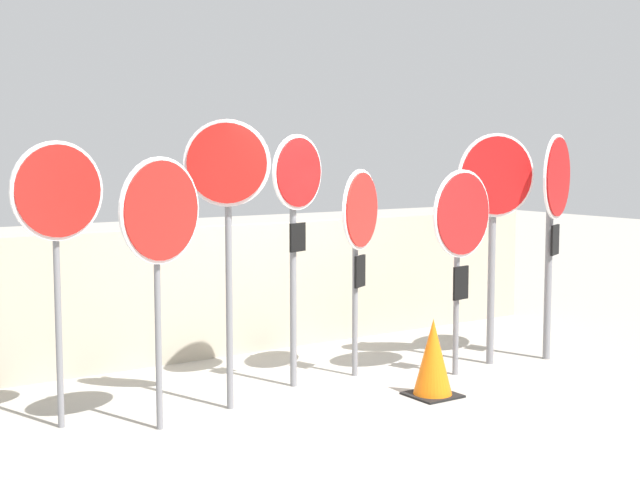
# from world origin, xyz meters

# --- Properties ---
(ground_plane) EXTENTS (40.00, 40.00, 0.00)m
(ground_plane) POSITION_xyz_m (0.00, 0.00, 0.00)
(ground_plane) COLOR gray
(fence_back) EXTENTS (8.19, 0.12, 1.43)m
(fence_back) POSITION_xyz_m (0.00, 1.75, 0.71)
(fence_back) COLOR #A89E89
(fence_back) RESTS_ON ground
(stop_sign_0) EXTENTS (0.78, 0.17, 2.32)m
(stop_sign_0) POSITION_xyz_m (-2.59, 0.17, 1.77)
(stop_sign_0) COLOR slate
(stop_sign_0) RESTS_ON ground
(stop_sign_1) EXTENTS (0.80, 0.33, 2.19)m
(stop_sign_1) POSITION_xyz_m (-1.94, -0.31, 1.67)
(stop_sign_1) COLOR slate
(stop_sign_1) RESTS_ON ground
(stop_sign_2) EXTENTS (0.62, 0.43, 2.50)m
(stop_sign_2) POSITION_xyz_m (-1.24, -0.11, 1.90)
(stop_sign_2) COLOR slate
(stop_sign_2) RESTS_ON ground
(stop_sign_3) EXTENTS (0.67, 0.26, 2.39)m
(stop_sign_3) POSITION_xyz_m (-0.34, 0.21, 1.76)
(stop_sign_3) COLOR slate
(stop_sign_3) RESTS_ON ground
(stop_sign_4) EXTENTS (0.70, 0.41, 2.06)m
(stop_sign_4) POSITION_xyz_m (0.39, 0.20, 1.52)
(stop_sign_4) COLOR slate
(stop_sign_4) RESTS_ON ground
(stop_sign_5) EXTENTS (0.86, 0.18, 2.05)m
(stop_sign_5) POSITION_xyz_m (1.23, -0.33, 1.49)
(stop_sign_5) COLOR slate
(stop_sign_5) RESTS_ON ground
(stop_sign_6) EXTENTS (0.83, 0.27, 2.41)m
(stop_sign_6) POSITION_xyz_m (1.83, -0.18, 1.75)
(stop_sign_6) COLOR slate
(stop_sign_6) RESTS_ON ground
(stop_sign_7) EXTENTS (0.82, 0.41, 2.41)m
(stop_sign_7) POSITION_xyz_m (2.53, -0.37, 1.72)
(stop_sign_7) COLOR slate
(stop_sign_7) RESTS_ON ground
(traffic_cone_0) EXTENTS (0.43, 0.43, 0.72)m
(traffic_cone_0) POSITION_xyz_m (0.52, -0.75, 0.35)
(traffic_cone_0) COLOR black
(traffic_cone_0) RESTS_ON ground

